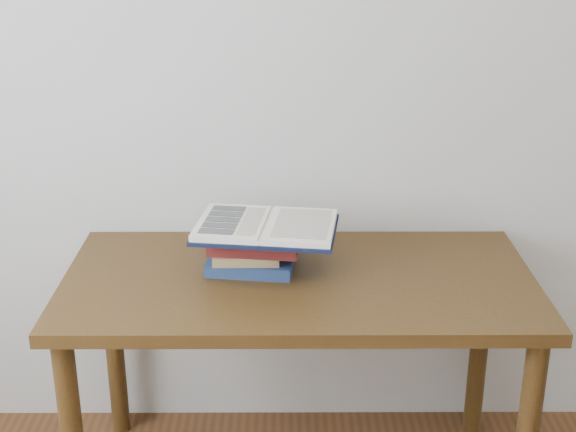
{
  "coord_description": "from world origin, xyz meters",
  "views": [
    {
      "loc": [
        0.07,
        -0.69,
        1.71
      ],
      "look_at": [
        0.08,
        1.39,
        0.9
      ],
      "focal_mm": 50.0,
      "sensor_mm": 36.0,
      "label": 1
    }
  ],
  "objects": [
    {
      "name": "book_stack",
      "position": [
        -0.02,
        1.43,
        0.78
      ],
      "size": [
        0.28,
        0.21,
        0.13
      ],
      "color": "navy",
      "rests_on": "desk"
    },
    {
      "name": "room_shell",
      "position": [
        -0.08,
        0.01,
        1.63
      ],
      "size": [
        3.54,
        3.54,
        2.62
      ],
      "color": "beige",
      "rests_on": "ground"
    },
    {
      "name": "desk",
      "position": [
        0.11,
        1.38,
        0.62
      ],
      "size": [
        1.34,
        0.67,
        0.72
      ],
      "color": "#412D10",
      "rests_on": "ground"
    },
    {
      "name": "open_book",
      "position": [
        0.02,
        1.41,
        0.86
      ],
      "size": [
        0.43,
        0.32,
        0.03
      ],
      "rotation": [
        0.0,
        0.0,
        -0.13
      ],
      "color": "black",
      "rests_on": "book_stack"
    }
  ]
}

